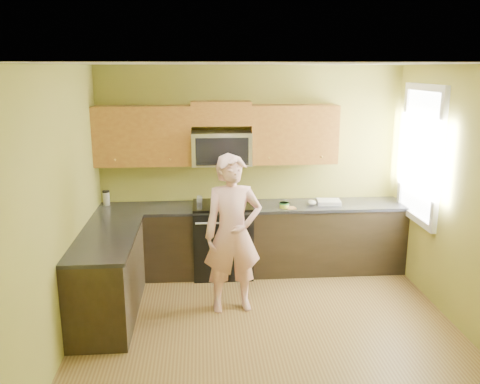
{
  "coord_description": "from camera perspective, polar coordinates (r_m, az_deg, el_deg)",
  "views": [
    {
      "loc": [
        -0.67,
        -4.56,
        2.68
      ],
      "look_at": [
        -0.2,
        1.3,
        1.2
      ],
      "focal_mm": 37.5,
      "sensor_mm": 36.0,
      "label": 1
    }
  ],
  "objects": [
    {
      "name": "woman",
      "position": [
        5.53,
        -0.82,
        -4.8
      ],
      "size": [
        0.69,
        0.49,
        1.77
      ],
      "primitive_type": "imported",
      "rotation": [
        0.0,
        0.0,
        0.11
      ],
      "color": "#FD8B7E",
      "rests_on": "floor"
    },
    {
      "name": "cabinet_left_run",
      "position": [
        5.72,
        -14.79,
        -9.42
      ],
      "size": [
        0.6,
        1.6,
        0.88
      ],
      "primitive_type": "cube",
      "color": "black",
      "rests_on": "floor"
    },
    {
      "name": "napkin_a",
      "position": [
        6.39,
        -0.6,
        -1.57
      ],
      "size": [
        0.14,
        0.15,
        0.06
      ],
      "primitive_type": "ellipsoid",
      "rotation": [
        0.0,
        0.0,
        0.35
      ],
      "color": "silver",
      "rests_on": "countertop_back"
    },
    {
      "name": "wall_front",
      "position": [
        2.96,
        9.19,
        -12.74
      ],
      "size": [
        4.0,
        0.0,
        4.0
      ],
      "primitive_type": "plane",
      "rotation": [
        -1.57,
        0.0,
        0.0
      ],
      "color": "olive",
      "rests_on": "ground"
    },
    {
      "name": "butter_tub",
      "position": [
        6.43,
        5.06,
        -1.81
      ],
      "size": [
        0.13,
        0.13,
        0.09
      ],
      "primitive_type": null,
      "rotation": [
        0.0,
        0.0,
        -0.09
      ],
      "color": "#F1FF43",
      "rests_on": "countertop_back"
    },
    {
      "name": "ceiling",
      "position": [
        4.61,
        3.88,
        14.35
      ],
      "size": [
        4.0,
        4.0,
        0.0
      ],
      "primitive_type": "plane",
      "rotation": [
        3.14,
        0.0,
        0.0
      ],
      "color": "white",
      "rests_on": "ground"
    },
    {
      "name": "travel_mug",
      "position": [
        6.75,
        -14.92,
        -1.47
      ],
      "size": [
        0.11,
        0.11,
        0.2
      ],
      "primitive_type": null,
      "rotation": [
        0.0,
        0.0,
        0.3
      ],
      "color": "silver",
      "rests_on": "countertop_back"
    },
    {
      "name": "napkin_b",
      "position": [
        6.59,
        8.12,
        -1.2
      ],
      "size": [
        0.16,
        0.16,
        0.07
      ],
      "primitive_type": "ellipsoid",
      "rotation": [
        0.0,
        0.0,
        0.34
      ],
      "color": "silver",
      "rests_on": "countertop_back"
    },
    {
      "name": "wall_right",
      "position": [
        5.45,
        24.94,
        -1.35
      ],
      "size": [
        0.0,
        4.0,
        4.0
      ],
      "primitive_type": "plane",
      "rotation": [
        1.57,
        0.0,
        -1.57
      ],
      "color": "olive",
      "rests_on": "ground"
    },
    {
      "name": "window",
      "position": [
        6.42,
        19.91,
        4.06
      ],
      "size": [
        0.06,
        1.06,
        1.66
      ],
      "primitive_type": null,
      "color": "white",
      "rests_on": "wall_right"
    },
    {
      "name": "toast_slice",
      "position": [
        6.41,
        5.82,
        -1.82
      ],
      "size": [
        0.13,
        0.13,
        0.01
      ],
      "primitive_type": "cube",
      "rotation": [
        0.0,
        0.0,
        0.18
      ],
      "color": "#B27F47",
      "rests_on": "countertop_back"
    },
    {
      "name": "dish_towel",
      "position": [
        6.69,
        10.06,
        -1.12
      ],
      "size": [
        0.32,
        0.27,
        0.05
      ],
      "primitive_type": "cube",
      "rotation": [
        0.0,
        0.0,
        -0.11
      ],
      "color": "white",
      "rests_on": "countertop_back"
    },
    {
      "name": "frying_pan",
      "position": [
        6.31,
        -2.01,
        -1.78
      ],
      "size": [
        0.29,
        0.44,
        0.05
      ],
      "primitive_type": null,
      "rotation": [
        0.0,
        0.0,
        0.13
      ],
      "color": "black",
      "rests_on": "stove"
    },
    {
      "name": "countertop_back",
      "position": [
        6.53,
        1.48,
        -1.69
      ],
      "size": [
        4.0,
        0.62,
        0.04
      ],
      "primitive_type": "cube",
      "color": "black",
      "rests_on": "cabinet_back_run"
    },
    {
      "name": "floor",
      "position": [
        5.33,
        3.39,
        -16.08
      ],
      "size": [
        4.0,
        4.0,
        0.0
      ],
      "primitive_type": "plane",
      "color": "olive",
      "rests_on": "ground"
    },
    {
      "name": "microwave",
      "position": [
        6.48,
        -2.12,
        3.18
      ],
      "size": [
        0.76,
        0.4,
        0.42
      ],
      "primitive_type": null,
      "color": "silver",
      "rests_on": "wall_back"
    },
    {
      "name": "upper_cab_right",
      "position": [
        6.62,
        6.04,
        3.35
      ],
      "size": [
        1.12,
        0.33,
        0.75
      ],
      "primitive_type": null,
      "color": "#926121",
      "rests_on": "wall_back"
    },
    {
      "name": "countertop_left",
      "position": [
        5.55,
        -14.98,
        -5.06
      ],
      "size": [
        0.62,
        1.6,
        0.04
      ],
      "primitive_type": "cube",
      "color": "black",
      "rests_on": "cabinet_left_run"
    },
    {
      "name": "cabinet_back_run",
      "position": [
        6.68,
        1.44,
        -5.46
      ],
      "size": [
        4.0,
        0.6,
        0.88
      ],
      "primitive_type": "cube",
      "color": "black",
      "rests_on": "floor"
    },
    {
      "name": "glass_c",
      "position": [
        6.55,
        -4.64,
        -0.96
      ],
      "size": [
        0.09,
        0.09,
        0.12
      ],
      "primitive_type": "cylinder",
      "rotation": [
        0.0,
        0.0,
        0.31
      ],
      "color": "silver",
      "rests_on": "countertop_back"
    },
    {
      "name": "upper_cab_over_mw",
      "position": [
        6.43,
        -2.18,
        8.94
      ],
      "size": [
        0.76,
        0.33,
        0.3
      ],
      "primitive_type": "cube",
      "color": "#926121",
      "rests_on": "wall_back"
    },
    {
      "name": "wall_left",
      "position": [
        4.93,
        -20.07,
        -2.39
      ],
      "size": [
        0.0,
        4.0,
        4.0
      ],
      "primitive_type": "plane",
      "rotation": [
        1.57,
        0.0,
        1.57
      ],
      "color": "olive",
      "rests_on": "ground"
    },
    {
      "name": "stove",
      "position": [
        6.62,
        -1.99,
        -5.34
      ],
      "size": [
        0.76,
        0.65,
        0.95
      ],
      "primitive_type": null,
      "color": "black",
      "rests_on": "floor"
    },
    {
      "name": "upper_cab_left",
      "position": [
        6.55,
        -10.82,
        3.06
      ],
      "size": [
        1.22,
        0.33,
        0.75
      ],
      "primitive_type": null,
      "color": "#926121",
      "rests_on": "wall_back"
    },
    {
      "name": "wall_back",
      "position": [
        6.73,
        1.23,
        2.72
      ],
      "size": [
        4.0,
        0.0,
        4.0
      ],
      "primitive_type": "plane",
      "rotation": [
        1.57,
        0.0,
        0.0
      ],
      "color": "olive",
      "rests_on": "ground"
    }
  ]
}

